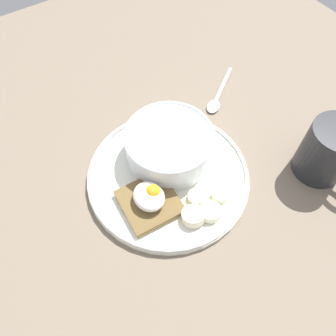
{
  "coord_description": "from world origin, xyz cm",
  "views": [
    {
      "loc": [
        23.1,
        -15.54,
        48.49
      ],
      "look_at": [
        0.0,
        0.0,
        5.0
      ],
      "focal_mm": 35.0,
      "sensor_mm": 36.0,
      "label": 1
    }
  ],
  "objects_px": {
    "banana_slice_back": "(193,216)",
    "coffee_mug": "(329,152)",
    "poached_egg": "(150,196)",
    "banana_slice_front": "(196,197)",
    "oatmeal_bowl": "(169,145)",
    "banana_slice_right": "(210,212)",
    "banana_slice_left": "(220,195)",
    "toast_slice": "(149,202)",
    "spoon": "(218,95)"
  },
  "relations": [
    {
      "from": "oatmeal_bowl",
      "to": "poached_egg",
      "type": "height_order",
      "value": "oatmeal_bowl"
    },
    {
      "from": "banana_slice_left",
      "to": "banana_slice_back",
      "type": "xyz_separation_m",
      "value": [
        0.01,
        -0.06,
        0.0
      ]
    },
    {
      "from": "banana_slice_left",
      "to": "banana_slice_front",
      "type": "bearing_deg",
      "value": -119.08
    },
    {
      "from": "poached_egg",
      "to": "banana_slice_right",
      "type": "relative_size",
      "value": 1.41
    },
    {
      "from": "oatmeal_bowl",
      "to": "banana_slice_right",
      "type": "distance_m",
      "value": 0.13
    },
    {
      "from": "poached_egg",
      "to": "banana_slice_left",
      "type": "height_order",
      "value": "poached_egg"
    },
    {
      "from": "oatmeal_bowl",
      "to": "banana_slice_back",
      "type": "bearing_deg",
      "value": -16.79
    },
    {
      "from": "spoon",
      "to": "banana_slice_left",
      "type": "bearing_deg",
      "value": -38.41
    },
    {
      "from": "banana_slice_front",
      "to": "coffee_mug",
      "type": "relative_size",
      "value": 0.23
    },
    {
      "from": "oatmeal_bowl",
      "to": "banana_slice_left",
      "type": "xyz_separation_m",
      "value": [
        0.11,
        0.02,
        -0.02
      ]
    },
    {
      "from": "banana_slice_front",
      "to": "coffee_mug",
      "type": "xyz_separation_m",
      "value": [
        0.06,
        0.21,
        0.04
      ]
    },
    {
      "from": "coffee_mug",
      "to": "toast_slice",
      "type": "bearing_deg",
      "value": -109.75
    },
    {
      "from": "banana_slice_left",
      "to": "coffee_mug",
      "type": "xyz_separation_m",
      "value": [
        0.05,
        0.17,
        0.03
      ]
    },
    {
      "from": "poached_egg",
      "to": "spoon",
      "type": "distance_m",
      "value": 0.27
    },
    {
      "from": "toast_slice",
      "to": "poached_egg",
      "type": "distance_m",
      "value": 0.02
    },
    {
      "from": "banana_slice_back",
      "to": "banana_slice_left",
      "type": "bearing_deg",
      "value": 96.6
    },
    {
      "from": "coffee_mug",
      "to": "poached_egg",
      "type": "bearing_deg",
      "value": -109.82
    },
    {
      "from": "banana_slice_front",
      "to": "banana_slice_left",
      "type": "height_order",
      "value": "banana_slice_left"
    },
    {
      "from": "banana_slice_back",
      "to": "coffee_mug",
      "type": "relative_size",
      "value": 0.4
    },
    {
      "from": "toast_slice",
      "to": "banana_slice_front",
      "type": "distance_m",
      "value": 0.07
    },
    {
      "from": "banana_slice_left",
      "to": "banana_slice_right",
      "type": "distance_m",
      "value": 0.03
    },
    {
      "from": "oatmeal_bowl",
      "to": "banana_slice_front",
      "type": "height_order",
      "value": "oatmeal_bowl"
    },
    {
      "from": "banana_slice_front",
      "to": "banana_slice_back",
      "type": "distance_m",
      "value": 0.03
    },
    {
      "from": "oatmeal_bowl",
      "to": "banana_slice_back",
      "type": "relative_size",
      "value": 3.06
    },
    {
      "from": "poached_egg",
      "to": "banana_slice_right",
      "type": "xyz_separation_m",
      "value": [
        0.06,
        0.07,
        -0.02
      ]
    },
    {
      "from": "poached_egg",
      "to": "banana_slice_front",
      "type": "xyz_separation_m",
      "value": [
        0.03,
        0.06,
        -0.02
      ]
    },
    {
      "from": "oatmeal_bowl",
      "to": "toast_slice",
      "type": "bearing_deg",
      "value": -52.01
    },
    {
      "from": "toast_slice",
      "to": "coffee_mug",
      "type": "xyz_separation_m",
      "value": [
        0.1,
        0.27,
        0.03
      ]
    },
    {
      "from": "poached_egg",
      "to": "banana_slice_left",
      "type": "bearing_deg",
      "value": 62.42
    },
    {
      "from": "poached_egg",
      "to": "banana_slice_front",
      "type": "height_order",
      "value": "poached_egg"
    },
    {
      "from": "poached_egg",
      "to": "banana_slice_back",
      "type": "bearing_deg",
      "value": 35.19
    },
    {
      "from": "oatmeal_bowl",
      "to": "banana_slice_front",
      "type": "distance_m",
      "value": 0.1
    },
    {
      "from": "poached_egg",
      "to": "coffee_mug",
      "type": "height_order",
      "value": "coffee_mug"
    },
    {
      "from": "poached_egg",
      "to": "banana_slice_back",
      "type": "height_order",
      "value": "poached_egg"
    },
    {
      "from": "banana_slice_left",
      "to": "banana_slice_right",
      "type": "bearing_deg",
      "value": -64.45
    },
    {
      "from": "oatmeal_bowl",
      "to": "spoon",
      "type": "xyz_separation_m",
      "value": [
        -0.07,
        0.16,
        -0.04
      ]
    },
    {
      "from": "oatmeal_bowl",
      "to": "spoon",
      "type": "distance_m",
      "value": 0.18
    },
    {
      "from": "banana_slice_front",
      "to": "banana_slice_back",
      "type": "height_order",
      "value": "banana_slice_back"
    },
    {
      "from": "banana_slice_front",
      "to": "spoon",
      "type": "height_order",
      "value": "banana_slice_front"
    },
    {
      "from": "poached_egg",
      "to": "banana_slice_front",
      "type": "relative_size",
      "value": 1.9
    },
    {
      "from": "banana_slice_left",
      "to": "banana_slice_right",
      "type": "relative_size",
      "value": 0.83
    },
    {
      "from": "banana_slice_left",
      "to": "spoon",
      "type": "height_order",
      "value": "banana_slice_left"
    },
    {
      "from": "toast_slice",
      "to": "banana_slice_left",
      "type": "distance_m",
      "value": 0.11
    },
    {
      "from": "oatmeal_bowl",
      "to": "toast_slice",
      "type": "height_order",
      "value": "oatmeal_bowl"
    },
    {
      "from": "banana_slice_back",
      "to": "spoon",
      "type": "bearing_deg",
      "value": 133.06
    },
    {
      "from": "banana_slice_right",
      "to": "banana_slice_left",
      "type": "bearing_deg",
      "value": 115.55
    },
    {
      "from": "coffee_mug",
      "to": "banana_slice_right",
      "type": "bearing_deg",
      "value": -98.98
    },
    {
      "from": "toast_slice",
      "to": "spoon",
      "type": "xyz_separation_m",
      "value": [
        -0.13,
        0.24,
        -0.01
      ]
    },
    {
      "from": "toast_slice",
      "to": "banana_slice_left",
      "type": "bearing_deg",
      "value": 62.69
    },
    {
      "from": "oatmeal_bowl",
      "to": "coffee_mug",
      "type": "distance_m",
      "value": 0.25
    }
  ]
}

